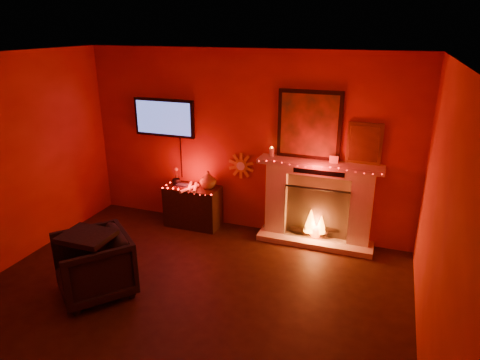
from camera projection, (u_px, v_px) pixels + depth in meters
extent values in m
plane|color=black|center=(167.00, 323.00, 4.56)|extent=(5.00, 5.00, 0.00)
plane|color=silver|center=(149.00, 62.00, 3.64)|extent=(5.00, 5.00, 0.00)
plane|color=maroon|center=(245.00, 143.00, 6.31)|extent=(5.00, 0.00, 5.00)
plane|color=maroon|center=(443.00, 251.00, 3.30)|extent=(0.00, 5.00, 5.00)
cube|color=beige|center=(314.00, 241.00, 6.21)|extent=(1.65, 0.40, 0.08)
cube|color=beige|center=(277.00, 200.00, 6.31)|extent=(0.30, 0.22, 0.95)
cube|color=beige|center=(361.00, 212.00, 5.93)|extent=(0.30, 0.22, 0.95)
cube|color=beige|center=(320.00, 170.00, 5.93)|extent=(1.50, 0.22, 0.14)
cube|color=beige|center=(320.00, 164.00, 5.84)|extent=(1.72, 0.34, 0.06)
cube|color=#947056|center=(318.00, 204.00, 6.17)|extent=(0.90, 0.10, 0.95)
cube|color=black|center=(316.00, 215.00, 6.04)|extent=(0.90, 0.02, 0.78)
cylinder|color=black|center=(309.00, 232.00, 6.26)|extent=(0.55, 0.09, 0.09)
cylinder|color=black|center=(321.00, 229.00, 6.20)|extent=(0.51, 0.18, 0.08)
cone|color=orange|center=(311.00, 220.00, 6.19)|extent=(0.20, 0.20, 0.34)
cone|color=orange|center=(321.00, 224.00, 6.17)|extent=(0.16, 0.16, 0.26)
sphere|color=#FF3F07|center=(316.00, 232.00, 6.23)|extent=(0.18, 0.18, 0.18)
cube|color=black|center=(309.00, 125.00, 5.85)|extent=(0.88, 0.05, 0.95)
cube|color=#C64C1A|center=(309.00, 125.00, 5.83)|extent=(0.78, 0.01, 0.85)
cube|color=gold|center=(364.00, 143.00, 5.69)|extent=(0.46, 0.04, 0.56)
cube|color=olive|center=(364.00, 144.00, 5.67)|extent=(0.38, 0.01, 0.48)
cylinder|color=beige|center=(272.00, 152.00, 6.08)|extent=(0.07, 0.07, 0.12)
cube|color=silver|center=(334.00, 159.00, 5.79)|extent=(0.12, 0.01, 0.10)
cube|color=black|center=(164.00, 118.00, 6.58)|extent=(1.00, 0.06, 0.58)
cube|color=#475BB7|center=(163.00, 118.00, 6.55)|extent=(0.92, 0.01, 0.50)
cylinder|color=black|center=(181.00, 157.00, 6.73)|extent=(0.02, 0.02, 0.66)
cylinder|color=gold|center=(241.00, 166.00, 6.43)|extent=(0.20, 0.03, 0.20)
cylinder|color=silver|center=(241.00, 166.00, 6.41)|extent=(0.13, 0.01, 0.13)
cube|color=black|center=(193.00, 206.00, 6.69)|extent=(0.85, 0.42, 0.64)
imported|color=brown|center=(208.00, 180.00, 6.51)|extent=(0.26, 0.26, 0.27)
imported|color=black|center=(176.00, 182.00, 6.65)|extent=(0.13, 0.13, 0.10)
cylinder|color=silver|center=(190.00, 187.00, 6.53)|extent=(0.17, 0.37, 0.05)
cylinder|color=silver|center=(189.00, 189.00, 6.45)|extent=(0.17, 0.37, 0.05)
cylinder|color=silver|center=(195.00, 188.00, 6.48)|extent=(0.19, 0.37, 0.05)
cube|color=maroon|center=(181.00, 187.00, 6.55)|extent=(0.20, 0.14, 0.03)
cube|color=#1F354A|center=(182.00, 185.00, 6.55)|extent=(0.17, 0.12, 0.02)
imported|color=black|center=(94.00, 265.00, 4.96)|extent=(1.13, 1.13, 0.74)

